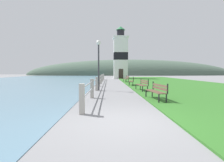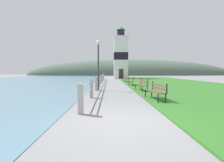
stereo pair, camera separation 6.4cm
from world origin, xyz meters
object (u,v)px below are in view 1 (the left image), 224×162
object	(u,v)px
park_bench_near	(157,90)
park_bench_midway	(142,84)
lighthouse	(121,56)
park_bench_by_lighthouse	(127,78)
lamp_post	(99,56)
park_bench_far	(132,81)

from	to	relation	value
park_bench_near	park_bench_midway	size ratio (longest dim) A/B	1.02
park_bench_near	lighthouse	size ratio (longest dim) A/B	0.18
park_bench_near	lighthouse	bearing A→B (deg)	-96.04
park_bench_by_lighthouse	lamp_post	world-z (taller)	lamp_post
park_bench_midway	lamp_post	size ratio (longest dim) A/B	0.49
park_bench_far	lighthouse	distance (m)	18.36
park_bench_near	lamp_post	size ratio (longest dim) A/B	0.50
lighthouse	lamp_post	size ratio (longest dim) A/B	2.71
park_bench_by_lighthouse	lamp_post	distance (m)	10.80
park_bench_near	park_bench_by_lighthouse	bearing A→B (deg)	-95.98
park_bench_near	park_bench_far	bearing A→B (deg)	-95.86
park_bench_midway	park_bench_by_lighthouse	size ratio (longest dim) A/B	1.06
lighthouse	lamp_post	distance (m)	22.68
lamp_post	park_bench_by_lighthouse	bearing A→B (deg)	72.05
park_bench_far	park_bench_by_lighthouse	distance (m)	5.57
lighthouse	park_bench_midway	bearing A→B (deg)	-89.64
park_bench_near	park_bench_far	size ratio (longest dim) A/B	0.97
park_bench_near	lighthouse	xyz separation A→B (m)	(-0.07, 27.27, 4.21)
park_bench_by_lighthouse	lighthouse	xyz separation A→B (m)	(-0.02, 12.30, 4.21)
park_bench_by_lighthouse	park_bench_far	bearing A→B (deg)	84.95
park_bench_near	park_bench_midway	bearing A→B (deg)	-97.21
park_bench_midway	park_bench_by_lighthouse	world-z (taller)	same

